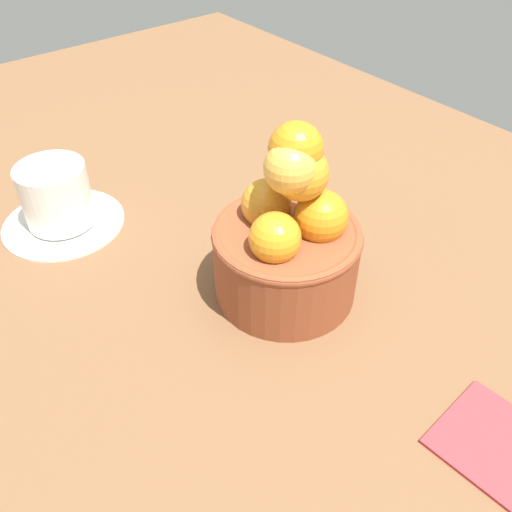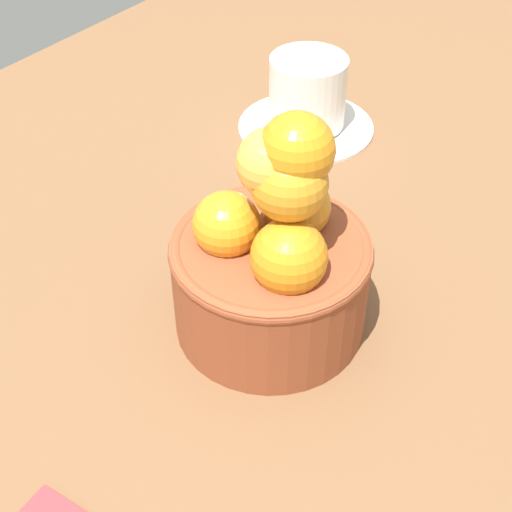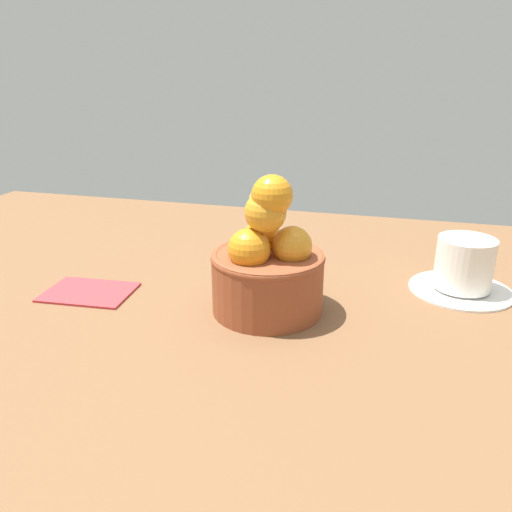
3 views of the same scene
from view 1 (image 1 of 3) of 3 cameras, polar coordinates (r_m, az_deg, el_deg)
ground_plane at (r=53.54cm, az=2.90°, el=-5.20°), size 146.61×90.23×4.23cm
terracotta_bowl at (r=48.22cm, az=3.30°, el=1.62°), size 13.24×13.24×16.59cm
coffee_cup at (r=61.72cm, az=-19.93°, el=5.40°), size 12.94×12.94×7.17cm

